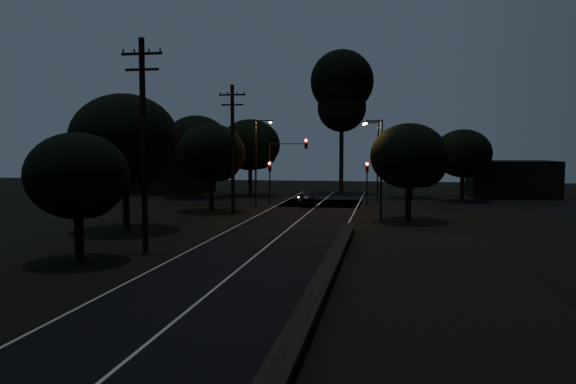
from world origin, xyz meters
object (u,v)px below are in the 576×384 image
(tall_pine, at_px, (342,90))
(signal_right, at_px, (367,176))
(streetlight_b, at_px, (376,156))
(utility_pole_far, at_px, (233,147))
(streetlight_a, at_px, (258,156))
(car, at_px, (307,199))
(streetlight_c, at_px, (379,162))
(signal_left, at_px, (270,175))
(signal_mast, at_px, (287,159))
(utility_pole_mid, at_px, (143,141))

(tall_pine, xyz_separation_m, signal_right, (3.60, -15.01, -9.45))
(tall_pine, relative_size, streetlight_b, 2.13)
(streetlight_b, bearing_deg, utility_pole_far, -133.30)
(streetlight_a, xyz_separation_m, streetlight_b, (10.61, 6.00, 0.00))
(utility_pole_far, xyz_separation_m, streetlight_b, (11.31, 12.00, -0.85))
(tall_pine, bearing_deg, car, -97.02)
(streetlight_c, xyz_separation_m, car, (-6.76, 9.29, -3.69))
(tall_pine, xyz_separation_m, signal_left, (-5.60, -15.01, -9.45))
(tall_pine, relative_size, streetlight_a, 2.13)
(tall_pine, xyz_separation_m, car, (-1.93, -15.71, -11.62))
(utility_pole_far, relative_size, car, 2.70)
(signal_mast, bearing_deg, streetlight_a, -140.23)
(signal_mast, relative_size, streetlight_b, 0.78)
(utility_pole_far, xyz_separation_m, signal_mast, (3.09, 7.99, -1.15))
(signal_mast, relative_size, streetlight_a, 0.78)
(signal_mast, bearing_deg, car, -19.47)
(signal_left, xyz_separation_m, streetlight_a, (-0.71, -1.99, 1.80))
(signal_right, height_order, car, signal_right)
(utility_pole_far, relative_size, streetlight_c, 1.40)
(utility_pole_mid, height_order, streetlight_c, utility_pole_mid)
(utility_pole_mid, bearing_deg, signal_mast, 82.96)
(streetlight_b, relative_size, streetlight_c, 1.07)
(signal_left, xyz_separation_m, car, (3.67, -0.70, -2.17))
(signal_mast, bearing_deg, utility_pole_far, -111.11)
(streetlight_c, bearing_deg, tall_pine, 100.93)
(utility_pole_mid, xyz_separation_m, streetlight_b, (11.31, 29.00, -1.10))
(signal_right, distance_m, streetlight_b, 4.45)
(tall_pine, height_order, car, tall_pine)
(utility_pole_far, bearing_deg, signal_right, 37.00)
(utility_pole_far, distance_m, car, 10.10)
(streetlight_b, bearing_deg, car, -142.96)
(utility_pole_far, bearing_deg, car, 55.20)
(signal_right, distance_m, streetlight_c, 10.18)
(signal_left, bearing_deg, streetlight_a, -109.59)
(signal_right, bearing_deg, streetlight_b, 80.00)
(signal_right, height_order, streetlight_c, streetlight_c)
(signal_left, bearing_deg, signal_right, 0.00)
(signal_left, distance_m, streetlight_c, 14.52)
(streetlight_a, distance_m, car, 6.05)
(signal_right, relative_size, signal_mast, 0.66)
(signal_left, bearing_deg, utility_pole_far, -99.94)
(utility_pole_far, height_order, signal_left, utility_pole_far)
(utility_pole_far, distance_m, streetlight_b, 16.51)
(utility_pole_mid, bearing_deg, streetlight_b, 68.70)
(utility_pole_far, xyz_separation_m, signal_left, (1.40, 7.99, -2.65))
(utility_pole_far, relative_size, signal_right, 2.56)
(streetlight_a, distance_m, streetlight_b, 12.19)
(signal_right, bearing_deg, streetlight_c, -82.98)
(tall_pine, distance_m, car, 19.64)
(utility_pole_far, height_order, streetlight_a, utility_pole_far)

